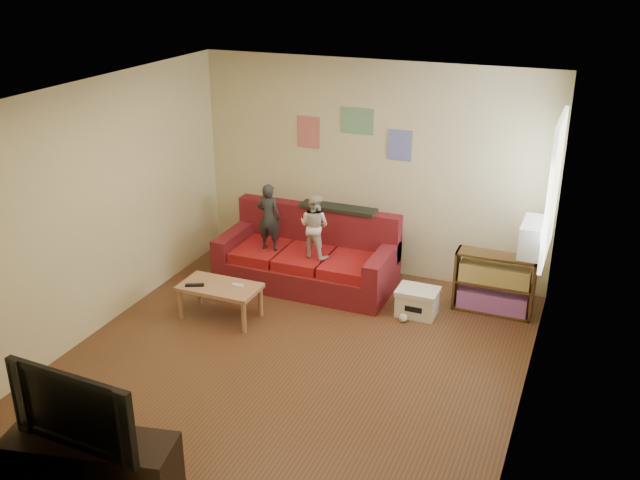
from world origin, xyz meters
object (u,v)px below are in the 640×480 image
at_px(coffee_table, 220,290).
at_px(file_box, 417,302).
at_px(child_a, 269,217).
at_px(bookshelf, 494,286).
at_px(sofa, 309,259).
at_px(tv_stand, 92,466).
at_px(television, 83,404).
at_px(child_b, 314,226).

bearing_deg(coffee_table, file_box, 24.02).
distance_m(child_a, bookshelf, 2.79).
xyz_separation_m(sofa, coffee_table, (-0.57, -1.23, 0.03)).
height_order(tv_stand, television, television).
bearing_deg(file_box, child_b, 173.92).
relative_size(child_b, tv_stand, 0.60).
xyz_separation_m(file_box, tv_stand, (-1.55, -3.75, 0.08)).
height_order(child_a, television, child_a).
height_order(child_a, bookshelf, child_a).
bearing_deg(child_a, coffee_table, 81.61).
height_order(child_a, file_box, child_a).
xyz_separation_m(child_b, bookshelf, (2.12, 0.26, -0.53)).
xyz_separation_m(child_a, file_box, (1.93, -0.14, -0.71)).
distance_m(child_b, coffee_table, 1.37).
height_order(sofa, child_b, child_b).
bearing_deg(bookshelf, coffee_table, -155.16).
height_order(child_b, bookshelf, child_b).
distance_m(sofa, coffee_table, 1.35).
xyz_separation_m(child_a, child_b, (0.60, 0.00, -0.02)).
height_order(child_a, child_b, child_a).
bearing_deg(sofa, bookshelf, 2.10).
xyz_separation_m(child_b, tv_stand, (-0.22, -3.89, -0.60)).
bearing_deg(child_a, bookshelf, -176.88).
bearing_deg(coffee_table, bookshelf, 24.84).
bearing_deg(coffee_table, tv_stand, -80.10).
height_order(sofa, child_a, child_a).
bearing_deg(child_a, child_b, 177.72).
bearing_deg(tv_stand, child_b, 75.03).
relative_size(sofa, bookshelf, 2.40).
height_order(sofa, television, television).
relative_size(child_a, bookshelf, 0.94).
xyz_separation_m(child_a, bookshelf, (2.72, 0.26, -0.55)).
relative_size(coffee_table, file_box, 1.93).
relative_size(bookshelf, file_box, 1.93).
relative_size(child_b, bookshelf, 0.88).
height_order(child_b, file_box, child_b).
xyz_separation_m(child_b, coffee_table, (-0.71, -1.05, -0.50)).
bearing_deg(child_a, file_box, 173.52).
bearing_deg(sofa, tv_stand, -90.98).
bearing_deg(coffee_table, child_a, 83.88).
bearing_deg(television, file_box, 70.54).
xyz_separation_m(sofa, bookshelf, (2.27, 0.08, 0.00)).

